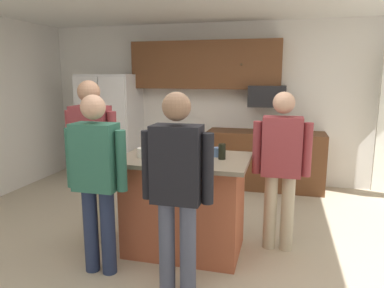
% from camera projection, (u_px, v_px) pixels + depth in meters
% --- Properties ---
extents(floor, '(7.04, 7.04, 0.00)m').
position_uv_depth(floor, '(187.00, 257.00, 3.51)').
color(floor, '#B7A88E').
rests_on(floor, ground).
extents(back_wall, '(6.40, 0.10, 2.60)m').
position_uv_depth(back_wall, '(231.00, 104.00, 5.93)').
color(back_wall, white).
rests_on(back_wall, ground).
extents(cabinet_run_upper, '(2.40, 0.38, 0.75)m').
position_uv_depth(cabinet_run_upper, '(205.00, 65.00, 5.72)').
color(cabinet_run_upper, brown).
extents(cabinet_run_lower, '(1.80, 0.63, 0.90)m').
position_uv_depth(cabinet_run_lower, '(265.00, 160.00, 5.64)').
color(cabinet_run_lower, brown).
rests_on(cabinet_run_lower, ground).
extents(refrigerator, '(0.92, 0.76, 1.78)m').
position_uv_depth(refrigerator, '(111.00, 127.00, 6.10)').
color(refrigerator, white).
rests_on(refrigerator, ground).
extents(microwave_over_range, '(0.56, 0.40, 0.32)m').
position_uv_depth(microwave_over_range, '(267.00, 96.00, 5.47)').
color(microwave_over_range, black).
extents(kitchen_island, '(1.26, 0.85, 0.97)m').
position_uv_depth(kitchen_island, '(185.00, 204.00, 3.59)').
color(kitchen_island, '#AD5638').
rests_on(kitchen_island, ground).
extents(person_guest_left, '(0.57, 0.22, 1.61)m').
position_uv_depth(person_guest_left, '(281.00, 162.00, 3.53)').
color(person_guest_left, tan).
rests_on(person_guest_left, ground).
extents(person_elder_center, '(0.57, 0.23, 1.72)m').
position_uv_depth(person_elder_center, '(92.00, 151.00, 3.68)').
color(person_elder_center, tan).
rests_on(person_elder_center, ground).
extents(person_guest_right, '(0.57, 0.22, 1.65)m').
position_uv_depth(person_guest_right, '(177.00, 183.00, 2.74)').
color(person_guest_right, '#4C5166').
rests_on(person_guest_right, ground).
extents(person_guest_by_door, '(0.57, 0.22, 1.61)m').
position_uv_depth(person_guest_by_door, '(96.00, 174.00, 3.09)').
color(person_guest_by_door, '#232D4C').
rests_on(person_guest_by_door, ground).
extents(glass_stout_tall, '(0.07, 0.07, 0.14)m').
position_uv_depth(glass_stout_tall, '(157.00, 154.00, 3.33)').
color(glass_stout_tall, black).
rests_on(glass_stout_tall, kitchen_island).
extents(mug_ceramic_white, '(0.13, 0.09, 0.09)m').
position_uv_depth(mug_ceramic_white, '(217.00, 152.00, 3.52)').
color(mug_ceramic_white, '#4C6B99').
rests_on(mug_ceramic_white, kitchen_island).
extents(glass_short_whisky, '(0.07, 0.07, 0.15)m').
position_uv_depth(glass_short_whisky, '(222.00, 151.00, 3.40)').
color(glass_short_whisky, black).
rests_on(glass_short_whisky, kitchen_island).
extents(glass_pilsner, '(0.07, 0.07, 0.17)m').
position_uv_depth(glass_pilsner, '(173.00, 155.00, 3.24)').
color(glass_pilsner, black).
rests_on(glass_pilsner, kitchen_island).
extents(mug_blue_stoneware, '(0.13, 0.09, 0.10)m').
position_uv_depth(mug_blue_stoneware, '(142.00, 153.00, 3.48)').
color(mug_blue_stoneware, white).
rests_on(mug_blue_stoneware, kitchen_island).
extents(tumbler_amber, '(0.07, 0.07, 0.13)m').
position_uv_depth(tumbler_amber, '(145.00, 148.00, 3.61)').
color(tumbler_amber, black).
rests_on(tumbler_amber, kitchen_island).
extents(glass_dark_ale, '(0.07, 0.07, 0.15)m').
position_uv_depth(glass_dark_ale, '(204.00, 157.00, 3.20)').
color(glass_dark_ale, black).
rests_on(glass_dark_ale, kitchen_island).
extents(serving_tray, '(0.44, 0.30, 0.04)m').
position_uv_depth(serving_tray, '(179.00, 154.00, 3.55)').
color(serving_tray, '#B7B7BC').
rests_on(serving_tray, kitchen_island).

